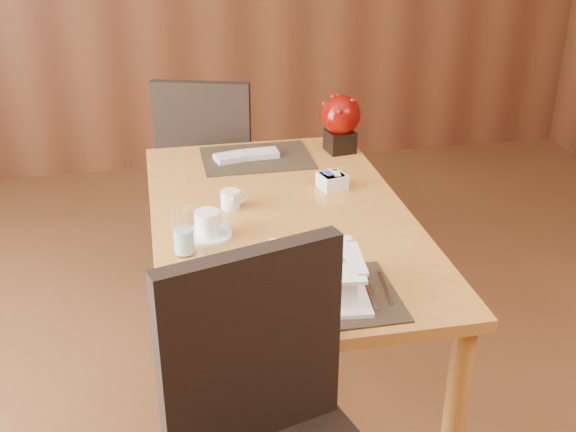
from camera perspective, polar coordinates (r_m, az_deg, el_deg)
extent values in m
cube|color=#C88637|center=(2.53, -0.50, -0.35)|extent=(0.90, 1.50, 0.04)
cylinder|color=#C88637|center=(3.28, -9.50, -1.55)|extent=(0.07, 0.07, 0.71)
cylinder|color=#C88637|center=(2.29, 12.97, -15.58)|extent=(0.07, 0.07, 0.71)
cylinder|color=#C88637|center=(3.38, 3.81, -0.36)|extent=(0.07, 0.07, 0.71)
cube|color=black|center=(2.05, 2.43, -6.51)|extent=(0.45, 0.33, 0.01)
cube|color=black|center=(3.01, -2.49, 4.61)|extent=(0.45, 0.33, 0.01)
cube|color=white|center=(2.07, 2.14, -6.05)|extent=(0.31, 0.31, 0.01)
cube|color=white|center=(2.04, 2.17, -4.74)|extent=(0.22, 0.22, 0.10)
cylinder|color=#C7C56B|center=(2.04, 2.17, -4.68)|extent=(0.19, 0.19, 0.08)
cylinder|color=white|center=(2.39, -6.32, -1.47)|extent=(0.16, 0.16, 0.01)
cylinder|color=white|center=(2.37, -6.37, -0.51)|extent=(0.11, 0.11, 0.08)
cylinder|color=black|center=(2.36, -6.41, 0.23)|extent=(0.08, 0.08, 0.01)
cylinder|color=white|center=(2.26, -8.27, -1.19)|extent=(0.08, 0.08, 0.16)
cube|color=white|center=(2.73, 3.51, 2.78)|extent=(0.11, 0.11, 0.06)
cube|color=black|center=(3.08, 4.12, 5.93)|extent=(0.13, 0.13, 0.09)
sphere|color=#790904|center=(3.05, 4.19, 7.97)|extent=(0.17, 0.17, 0.17)
cube|color=white|center=(1.90, -7.74, -9.50)|extent=(0.18, 0.18, 0.01)
cube|color=black|center=(1.79, -2.89, -10.36)|extent=(0.47, 0.18, 0.54)
cube|color=black|center=(3.61, -5.86, 3.26)|extent=(0.58, 0.58, 0.06)
cube|color=black|center=(3.32, -6.77, 6.31)|extent=(0.44, 0.18, 0.50)
cylinder|color=black|center=(3.86, -2.39, 0.89)|extent=(0.04, 0.04, 0.43)
cylinder|color=black|center=(3.52, -3.22, -1.74)|extent=(0.04, 0.04, 0.43)
cylinder|color=black|center=(3.92, -7.91, 1.11)|extent=(0.04, 0.04, 0.43)
cylinder|color=black|center=(3.59, -9.24, -1.45)|extent=(0.04, 0.04, 0.43)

